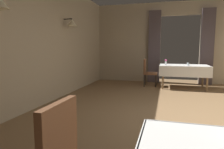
% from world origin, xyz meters
% --- Properties ---
extents(ground, '(10.08, 10.08, 0.00)m').
position_xyz_m(ground, '(0.00, 0.00, 0.00)').
color(ground, olive).
extents(wall_left, '(0.49, 8.40, 3.00)m').
position_xyz_m(wall_left, '(-3.20, 0.00, 1.50)').
color(wall_left, tan).
rests_on(wall_left, ground).
extents(wall_back, '(6.40, 0.27, 3.00)m').
position_xyz_m(wall_back, '(0.00, 4.18, 1.52)').
color(wall_back, tan).
rests_on(wall_back, ground).
extents(dining_table_mid, '(1.54, 1.03, 0.75)m').
position_xyz_m(dining_table_mid, '(0.10, 3.13, 0.65)').
color(dining_table_mid, olive).
rests_on(dining_table_mid, ground).
extents(chair_mid_left, '(0.44, 0.44, 0.93)m').
position_xyz_m(chair_mid_left, '(-1.06, 3.20, 0.52)').
color(chair_mid_left, black).
rests_on(chair_mid_left, ground).
extents(flower_vase_mid, '(0.07, 0.07, 0.19)m').
position_xyz_m(flower_vase_mid, '(-0.48, 3.00, 0.85)').
color(flower_vase_mid, silver).
rests_on(flower_vase_mid, dining_table_mid).
extents(glass_mid_b, '(0.07, 0.07, 0.09)m').
position_xyz_m(glass_mid_b, '(0.20, 2.97, 0.80)').
color(glass_mid_b, silver).
rests_on(glass_mid_b, dining_table_mid).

